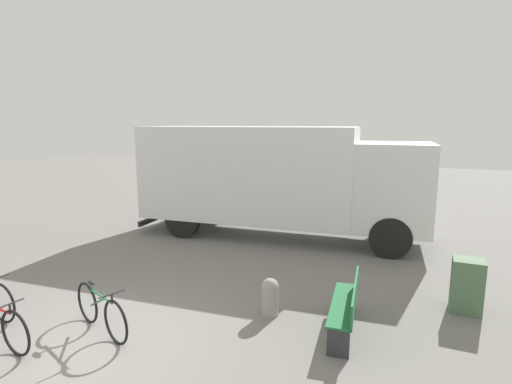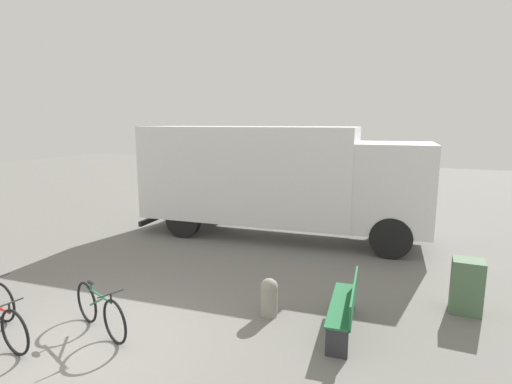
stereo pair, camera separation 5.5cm
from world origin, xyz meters
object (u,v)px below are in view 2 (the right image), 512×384
(bollard_near_bench, at_px, (269,296))
(utility_box, at_px, (467,286))
(bicycle_far, at_px, (100,310))
(delivery_truck, at_px, (276,176))
(park_bench, at_px, (347,304))

(bollard_near_bench, bearing_deg, utility_box, 25.97)
(bicycle_far, xyz_separation_m, utility_box, (5.74, 3.34, 0.12))
(delivery_truck, bearing_deg, park_bench, -62.24)
(utility_box, bearing_deg, bollard_near_bench, -154.03)
(park_bench, distance_m, bollard_near_bench, 1.42)
(park_bench, bearing_deg, delivery_truck, 26.40)
(bollard_near_bench, relative_size, utility_box, 0.70)
(park_bench, xyz_separation_m, bollard_near_bench, (-1.42, -0.01, -0.11))
(bicycle_far, distance_m, bollard_near_bench, 2.95)
(bollard_near_bench, xyz_separation_m, utility_box, (3.33, 1.62, 0.13))
(delivery_truck, distance_m, park_bench, 6.03)
(bollard_near_bench, bearing_deg, bicycle_far, -144.50)
(park_bench, xyz_separation_m, bicycle_far, (-3.82, -1.72, -0.10))
(delivery_truck, xyz_separation_m, bicycle_far, (-0.63, -6.64, -1.50))
(delivery_truck, distance_m, utility_box, 6.24)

